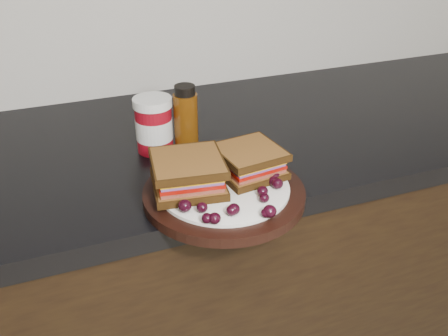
{
  "coord_description": "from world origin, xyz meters",
  "views": [
    {
      "loc": [
        -0.17,
        0.77,
        1.37
      ],
      "look_at": [
        0.09,
        1.45,
        0.96
      ],
      "focal_mm": 40.0,
      "sensor_mm": 36.0,
      "label": 1
    }
  ],
  "objects_px": {
    "condiment_jar": "(154,125)",
    "oil_bottle": "(186,118)",
    "plate": "(224,194)",
    "sandwich_left": "(188,173)"
  },
  "relations": [
    {
      "from": "condiment_jar",
      "to": "oil_bottle",
      "type": "bearing_deg",
      "value": -13.5
    },
    {
      "from": "condiment_jar",
      "to": "oil_bottle",
      "type": "height_order",
      "value": "oil_bottle"
    },
    {
      "from": "sandwich_left",
      "to": "oil_bottle",
      "type": "height_order",
      "value": "oil_bottle"
    },
    {
      "from": "plate",
      "to": "oil_bottle",
      "type": "xyz_separation_m",
      "value": [
        -0.0,
        0.2,
        0.06
      ]
    },
    {
      "from": "condiment_jar",
      "to": "oil_bottle",
      "type": "distance_m",
      "value": 0.07
    },
    {
      "from": "plate",
      "to": "sandwich_left",
      "type": "xyz_separation_m",
      "value": [
        -0.06,
        0.02,
        0.04
      ]
    },
    {
      "from": "sandwich_left",
      "to": "condiment_jar",
      "type": "height_order",
      "value": "condiment_jar"
    },
    {
      "from": "plate",
      "to": "condiment_jar",
      "type": "bearing_deg",
      "value": 106.79
    },
    {
      "from": "plate",
      "to": "condiment_jar",
      "type": "height_order",
      "value": "condiment_jar"
    },
    {
      "from": "plate",
      "to": "sandwich_left",
      "type": "height_order",
      "value": "sandwich_left"
    }
  ]
}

